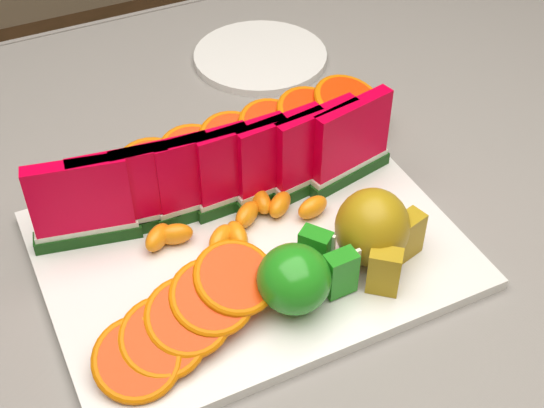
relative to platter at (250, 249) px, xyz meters
The scene contains 10 objects.
table 0.15m from the platter, behind, with size 1.40×0.90×0.75m.
tablecloth 0.11m from the platter, behind, with size 1.53×1.03×0.20m.
platter is the anchor object (origin of this frame).
apple_cluster 0.09m from the platter, 82.36° to the right, with size 0.11×0.09×0.06m.
pear_cluster 0.13m from the platter, 34.87° to the right, with size 0.10×0.10×0.08m.
side_plate 0.36m from the platter, 63.06° to the left, with size 0.23×0.23×0.01m.
watermelon_row 0.08m from the platter, 90.83° to the left, with size 0.39×0.07×0.10m.
orange_fan_front 0.13m from the platter, 140.43° to the right, with size 0.20×0.12×0.05m.
orange_fan_back 0.15m from the platter, 71.71° to the left, with size 0.39×0.11×0.05m.
tangerine_segments 0.03m from the platter, 95.25° to the left, with size 0.20×0.07×0.02m.
Camera 1 is at (-0.11, -0.49, 1.31)m, focal length 50.00 mm.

